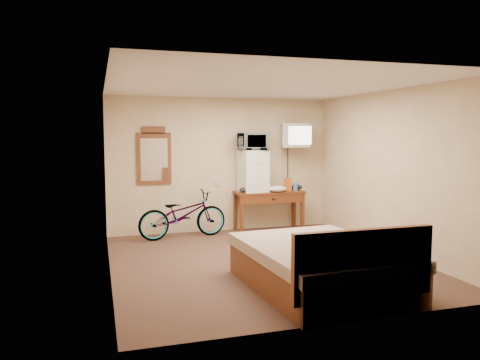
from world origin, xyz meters
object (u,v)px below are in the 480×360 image
Objects in this scene: crt_television at (295,135)px; bed at (322,265)px; wall_mirror at (154,156)px; mini_fridge at (253,171)px; microwave at (253,141)px; blue_cup at (295,187)px; desk at (270,198)px; bicycle at (183,214)px.

bed is (-1.13, -3.39, -1.51)m from crt_television.
wall_mirror reaches higher than bed.
wall_mirror is at bearing 172.64° from mini_fridge.
mini_fridge is 0.36× the size of bed.
bed is at bearing -78.06° from microwave.
crt_television is 0.64× the size of wall_mirror.
desk is at bearing 174.47° from blue_cup.
blue_cup is 0.23× the size of crt_television.
blue_cup reaches higher than desk.
desk is 0.61m from mini_fridge.
mini_fridge is at bearing 172.99° from desk.
wall_mirror reaches higher than blue_cup.
wall_mirror is 0.48× the size of bed.
wall_mirror is (-2.12, 0.27, 0.80)m from desk.
crt_television is (0.84, -0.02, 0.11)m from microwave.
desk is at bearing 9.79° from microwave.
crt_television reaches higher than desk.
mini_fridge reaches higher than blue_cup.
desk is at bearing -7.01° from mini_fridge.
blue_cup is 2.71m from wall_mirror.
bicycle is 0.74× the size of bed.
microwave is (-0.32, 0.04, 1.07)m from desk.
microwave reaches higher than mini_fridge.
bed is (-1.12, -3.33, -0.53)m from blue_cup.
mini_fridge is at bearing 178.65° from crt_television.
crt_television reaches higher than bed.
crt_television is at bearing 15.47° from microwave.
wall_mirror is at bearing 37.39° from bicycle.
bicycle is at bearing -172.25° from mini_fridge.
microwave is 1.83m from wall_mirror.
microwave is at bearing -7.36° from wall_mirror.
crt_television is (0.84, -0.02, 0.66)m from mini_fridge.
microwave is at bearing -90.86° from bicycle.
mini_fridge is at bearing -106.87° from microwave.
microwave is at bearing 178.64° from crt_television.
blue_cup is 0.09× the size of bicycle.
microwave is at bearing 85.11° from bed.
bed is (-0.29, -3.41, -0.85)m from mini_fridge.
microwave is 0.37× the size of bicycle.
mini_fridge is at bearing -7.36° from wall_mirror.
bicycle is at bearing -175.03° from desk.
desk is 1.11m from microwave.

